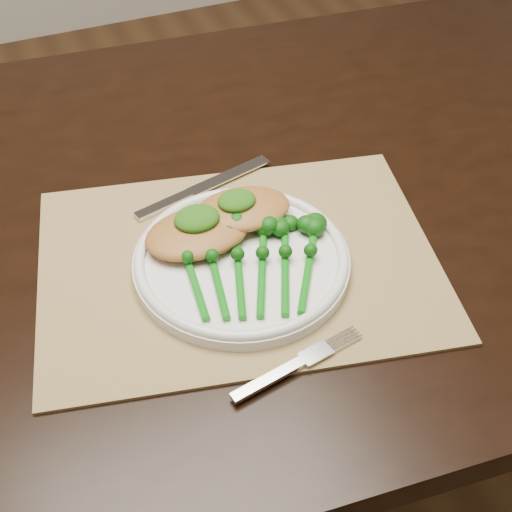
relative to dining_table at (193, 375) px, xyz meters
name	(u,v)px	position (x,y,z in m)	size (l,w,h in m)	color
floor	(194,461)	(0.00, 0.06, -0.38)	(4.00, 4.00, 0.00)	brown
dining_table	(193,375)	(0.00, 0.00, 0.00)	(1.67, 1.04, 0.75)	black
placemat	(239,262)	(0.04, -0.13, 0.37)	(0.47, 0.35, 0.00)	olive
dinner_plate	(241,260)	(0.04, -0.14, 0.39)	(0.26, 0.26, 0.02)	white
knife	(191,193)	(0.02, 0.01, 0.38)	(0.20, 0.07, 0.01)	silver
fork	(306,359)	(0.05, -0.30, 0.38)	(0.16, 0.04, 0.00)	silver
chicken_fillet_left	(198,232)	(0.00, -0.09, 0.41)	(0.13, 0.09, 0.03)	#A76C30
chicken_fillet_right	(243,209)	(0.06, -0.08, 0.41)	(0.12, 0.08, 0.02)	#A76C30
pesto_dollop_left	(197,219)	(0.00, -0.09, 0.42)	(0.06, 0.05, 0.02)	#174509
pesto_dollop_right	(237,201)	(0.06, -0.08, 0.42)	(0.05, 0.04, 0.02)	#174509
broccolini_bundle	(250,272)	(0.04, -0.17, 0.40)	(0.20, 0.21, 0.04)	#0D6A10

